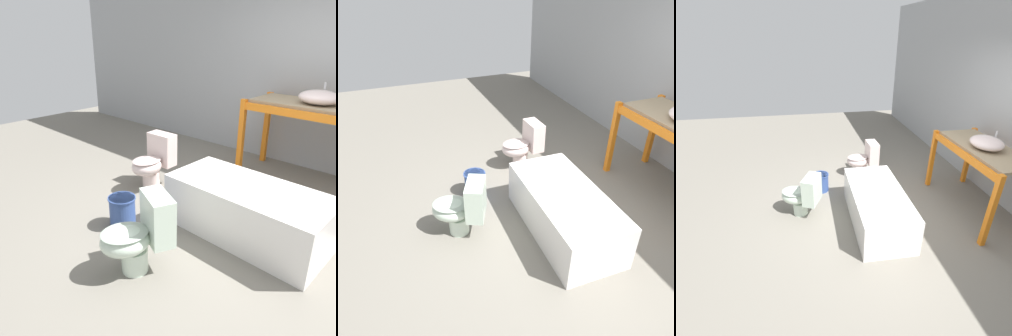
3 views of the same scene
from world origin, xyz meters
The scene contains 7 objects.
ground_plane centered at (0.00, 0.00, 0.00)m, with size 12.00×12.00×0.00m, color slate.
shelving_rack centered at (-0.03, 1.45, 0.88)m, with size 1.65×0.78×1.06m.
sink_basin centered at (0.01, 1.41, 1.14)m, with size 0.49×0.43×0.25m.
bathtub_main centered at (0.04, -0.15, 0.30)m, with size 1.55×0.77×0.53m.
toilet_near centered at (-0.33, -1.22, 0.34)m, with size 0.56×0.68×0.67m.
toilet_far centered at (-1.41, 0.00, 0.34)m, with size 0.37×0.60×0.67m.
bucket_white centered at (-0.97, -0.88, 0.17)m, with size 0.29×0.29×0.32m.
Camera 3 is at (3.05, -1.18, 2.53)m, focal length 28.00 mm.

